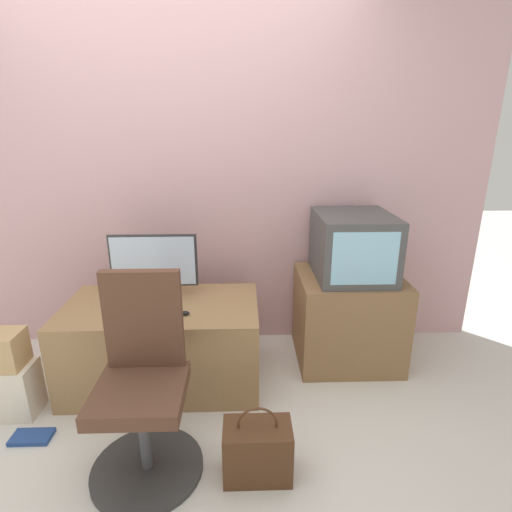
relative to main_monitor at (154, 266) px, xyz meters
name	(u,v)px	position (x,y,z in m)	size (l,w,h in m)	color
ground_plane	(151,473)	(0.11, -0.86, -0.74)	(12.00, 12.00, 0.00)	beige
wall_back	(178,168)	(0.11, 0.46, 0.56)	(4.40, 0.05, 2.60)	#CC9EA3
desk	(164,343)	(0.05, -0.12, -0.48)	(1.19, 0.65, 0.54)	#937047
side_stand	(347,318)	(1.28, 0.11, -0.43)	(0.69, 0.60, 0.62)	olive
main_monitor	(154,266)	(0.00, 0.00, 0.00)	(0.54, 0.20, 0.41)	#2D2D2D
keyboard	(150,313)	(0.01, -0.24, -0.20)	(0.30, 0.11, 0.01)	#2D2D2D
mouse	(184,313)	(0.21, -0.27, -0.19)	(0.07, 0.04, 0.03)	black
crt_tv	(353,246)	(1.28, 0.12, 0.09)	(0.48, 0.56, 0.42)	#474747
office_chair	(143,394)	(0.09, -0.79, -0.35)	(0.53, 0.53, 0.96)	#333333
cardboard_box_lower	(14,390)	(-0.75, -0.41, -0.59)	(0.25, 0.20, 0.31)	beige
cardboard_box_upper	(5,350)	(-0.75, -0.41, -0.33)	(0.19, 0.18, 0.20)	tan
handbag	(257,450)	(0.62, -0.88, -0.60)	(0.32, 0.19, 0.38)	#4C2D19
book	(32,437)	(-0.57, -0.62, -0.73)	(0.21, 0.11, 0.02)	navy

